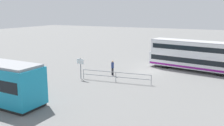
# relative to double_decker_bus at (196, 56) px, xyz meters

# --- Properties ---
(ground_plane) EXTENTS (160.00, 160.00, 0.00)m
(ground_plane) POSITION_rel_double_decker_bus_xyz_m (5.18, 3.03, -1.94)
(ground_plane) COLOR slate
(double_decker_bus) EXTENTS (12.19, 4.68, 3.80)m
(double_decker_bus) POSITION_rel_double_decker_bus_xyz_m (0.00, 0.00, 0.00)
(double_decker_bus) COLOR white
(double_decker_bus) RESTS_ON ground
(pedestrian_near_railing) EXTENTS (0.44, 0.44, 1.79)m
(pedestrian_near_railing) POSITION_rel_double_decker_bus_xyz_m (8.47, 6.82, -0.91)
(pedestrian_near_railing) COLOR black
(pedestrian_near_railing) RESTS_ON ground
(pedestrian_railing) EXTENTS (7.70, 0.98, 1.08)m
(pedestrian_railing) POSITION_rel_double_decker_bus_xyz_m (6.92, 9.18, -1.20)
(pedestrian_railing) COLOR gray
(pedestrian_railing) RESTS_ON ground
(info_sign) EXTENTS (0.94, 0.17, 2.40)m
(info_sign) POSITION_rel_double_decker_bus_xyz_m (10.98, 9.85, -0.31)
(info_sign) COLOR slate
(info_sign) RESTS_ON ground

